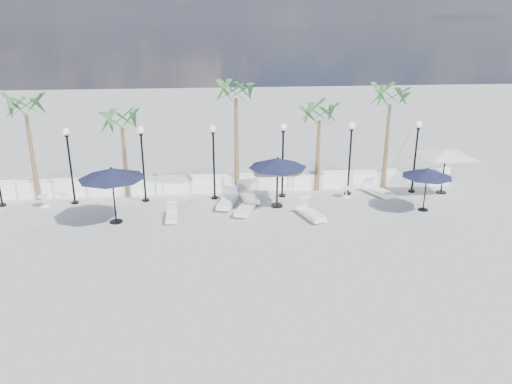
{
  "coord_description": "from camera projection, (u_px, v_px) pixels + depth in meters",
  "views": [
    {
      "loc": [
        -0.3,
        -17.73,
        8.78
      ],
      "look_at": [
        1.78,
        3.03,
        1.5
      ],
      "focal_mm": 35.0,
      "sensor_mm": 36.0,
      "label": 1
    }
  ],
  "objects": [
    {
      "name": "lamppost_1",
      "position": [
        69.0,
        155.0,
        24.2
      ],
      "size": [
        0.36,
        0.36,
        3.84
      ],
      "color": "black",
      "rests_on": "ground"
    },
    {
      "name": "ground",
      "position": [
        219.0,
        255.0,
        19.58
      ],
      "size": [
        100.0,
        100.0,
        0.0
      ],
      "primitive_type": "plane",
      "color": "#979692",
      "rests_on": "ground"
    },
    {
      "name": "lounger_6",
      "position": [
        311.0,
        213.0,
        23.15
      ],
      "size": [
        1.19,
        2.04,
        0.73
      ],
      "rotation": [
        0.0,
        0.0,
        0.32
      ],
      "color": "silver",
      "rests_on": "ground"
    },
    {
      "name": "side_table_1",
      "position": [
        44.0,
        200.0,
        24.5
      ],
      "size": [
        0.58,
        0.58,
        0.56
      ],
      "color": "silver",
      "rests_on": "ground"
    },
    {
      "name": "lounger_5",
      "position": [
        245.0,
        208.0,
        23.76
      ],
      "size": [
        1.26,
        1.99,
        0.71
      ],
      "rotation": [
        0.0,
        0.0,
        -0.37
      ],
      "color": "silver",
      "rests_on": "ground"
    },
    {
      "name": "palm_4",
      "position": [
        390.0,
        101.0,
        25.74
      ],
      "size": [
        2.6,
        2.6,
        5.7
      ],
      "color": "brown",
      "rests_on": "ground"
    },
    {
      "name": "lamppost_4",
      "position": [
        283.0,
        150.0,
        25.19
      ],
      "size": [
        0.36,
        0.36,
        3.84
      ],
      "color": "black",
      "rests_on": "ground"
    },
    {
      "name": "palm_1",
      "position": [
        122.0,
        125.0,
        24.77
      ],
      "size": [
        2.6,
        2.6,
        4.7
      ],
      "color": "brown",
      "rests_on": "ground"
    },
    {
      "name": "parasol_cream_sq_a",
      "position": [
        277.0,
        163.0,
        24.09
      ],
      "size": [
        4.73,
        4.73,
        2.32
      ],
      "color": "black",
      "rests_on": "ground"
    },
    {
      "name": "parasol_navy_mid",
      "position": [
        278.0,
        163.0,
        23.86
      ],
      "size": [
        2.83,
        2.83,
        2.54
      ],
      "color": "black",
      "rests_on": "ground"
    },
    {
      "name": "lounger_7",
      "position": [
        378.0,
        190.0,
        26.14
      ],
      "size": [
        1.39,
        2.1,
        0.75
      ],
      "rotation": [
        0.0,
        0.0,
        0.41
      ],
      "color": "silver",
      "rests_on": "ground"
    },
    {
      "name": "lounger_3",
      "position": [
        228.0,
        200.0,
        24.65
      ],
      "size": [
        1.22,
        2.21,
        0.79
      ],
      "rotation": [
        0.0,
        0.0,
        -0.27
      ],
      "color": "silver",
      "rests_on": "ground"
    },
    {
      "name": "palm_0",
      "position": [
        25.0,
        111.0,
        24.09
      ],
      "size": [
        2.6,
        2.6,
        5.5
      ],
      "color": "brown",
      "rests_on": "ground"
    },
    {
      "name": "parasol_navy_right",
      "position": [
        427.0,
        173.0,
        23.52
      ],
      "size": [
        2.39,
        2.39,
        2.14
      ],
      "color": "black",
      "rests_on": "ground"
    },
    {
      "name": "palm_2",
      "position": [
        236.0,
        96.0,
        24.86
      ],
      "size": [
        2.6,
        2.6,
        6.1
      ],
      "color": "brown",
      "rests_on": "ground"
    },
    {
      "name": "parasol_cream_sq_b",
      "position": [
        446.0,
        150.0,
        25.75
      ],
      "size": [
        5.11,
        5.11,
        2.56
      ],
      "color": "black",
      "rests_on": "ground"
    },
    {
      "name": "side_table_2",
      "position": [
        347.0,
        191.0,
        25.77
      ],
      "size": [
        0.55,
        0.55,
        0.54
      ],
      "color": "silver",
      "rests_on": "ground"
    },
    {
      "name": "lounger_2",
      "position": [
        172.0,
        215.0,
        22.99
      ],
      "size": [
        0.58,
        1.63,
        0.61
      ],
      "rotation": [
        0.0,
        0.0,
        0.03
      ],
      "color": "silver",
      "rests_on": "ground"
    },
    {
      "name": "lamppost_2",
      "position": [
        142.0,
        153.0,
        24.53
      ],
      "size": [
        0.36,
        0.36,
        3.84
      ],
      "color": "black",
      "rests_on": "ground"
    },
    {
      "name": "parasol_navy_left",
      "position": [
        112.0,
        174.0,
        21.93
      ],
      "size": [
        2.98,
        2.98,
        2.63
      ],
      "color": "black",
      "rests_on": "ground"
    },
    {
      "name": "lamppost_6",
      "position": [
        416.0,
        147.0,
        25.85
      ],
      "size": [
        0.36,
        0.36,
        3.84
      ],
      "color": "black",
      "rests_on": "ground"
    },
    {
      "name": "lamppost_5",
      "position": [
        350.0,
        148.0,
        25.52
      ],
      "size": [
        0.36,
        0.36,
        3.84
      ],
      "color": "black",
      "rests_on": "ground"
    },
    {
      "name": "palm_3",
      "position": [
        319.0,
        118.0,
        25.65
      ],
      "size": [
        2.6,
        2.6,
        4.9
      ],
      "color": "brown",
      "rests_on": "ground"
    },
    {
      "name": "lamppost_3",
      "position": [
        214.0,
        152.0,
        24.86
      ],
      "size": [
        0.36,
        0.36,
        3.84
      ],
      "color": "black",
      "rests_on": "ground"
    },
    {
      "name": "balustrade",
      "position": [
        214.0,
        184.0,
        26.47
      ],
      "size": [
        26.0,
        0.3,
        1.01
      ],
      "color": "white",
      "rests_on": "ground"
    },
    {
      "name": "lounger_4",
      "position": [
        248.0,
        195.0,
        25.4
      ],
      "size": [
        1.06,
        2.23,
        0.8
      ],
      "rotation": [
        0.0,
        0.0,
        0.17
      ],
      "color": "silver",
      "rests_on": "ground"
    }
  ]
}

